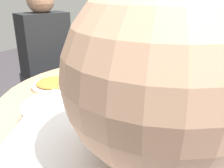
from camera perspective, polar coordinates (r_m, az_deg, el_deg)
name	(u,v)px	position (r m, az deg, el deg)	size (l,w,h in m)	color
round_dining_table	(130,114)	(1.21, 4.13, -6.95)	(1.22, 1.22, 0.73)	#99999E
rice_bowl	(62,113)	(0.93, -11.51, -6.69)	(0.28, 0.28, 0.09)	#B2B5BA
soup_bowl	(114,72)	(1.41, 0.45, 2.78)	(0.30, 0.28, 0.06)	white
dish_noodles	(173,122)	(0.95, 13.90, -8.47)	(0.19, 0.19, 0.04)	silver
dish_eggplant	(216,97)	(1.21, 23.03, -2.69)	(0.23, 0.23, 0.05)	silver
dish_tofu_braise	(54,84)	(1.30, -13.38, 0.01)	(0.22, 0.22, 0.04)	white
dish_stirfry	(184,75)	(1.46, 16.40, 2.08)	(0.22, 0.22, 0.04)	white
green_bottle	(106,130)	(0.73, -1.45, -10.55)	(0.07, 0.07, 0.22)	#297C52
tea_cup_side	(131,61)	(1.65, 4.45, 5.42)	(0.08, 0.08, 0.05)	#D05143
stool_for_diner_left	(52,115)	(2.09, -13.77, -7.03)	(0.30, 0.30, 0.47)	brown
diner_left	(45,49)	(1.90, -15.23, 7.78)	(0.41, 0.43, 0.76)	#2D333D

